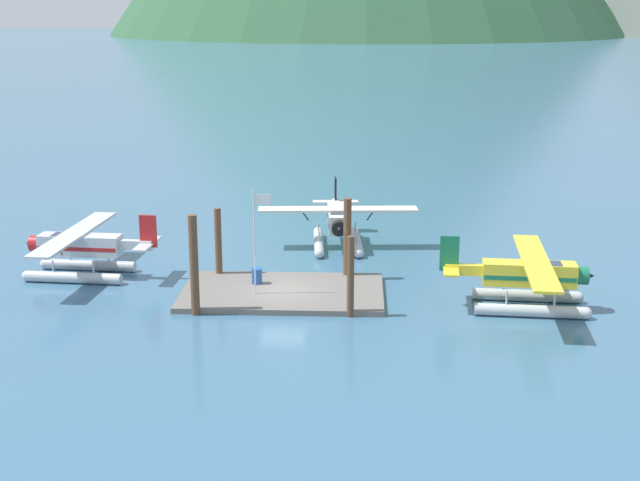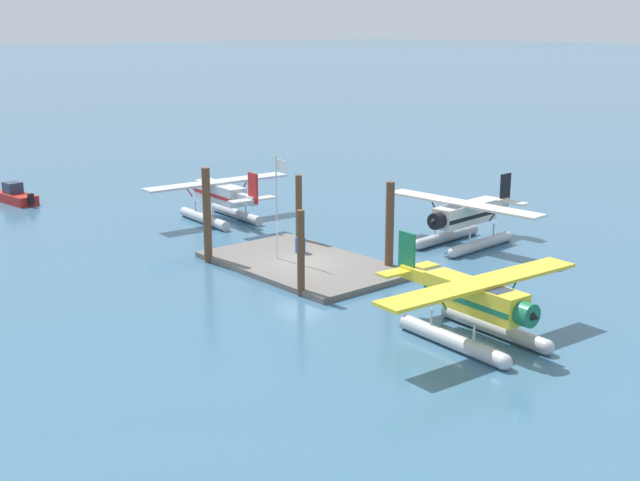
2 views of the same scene
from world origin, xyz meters
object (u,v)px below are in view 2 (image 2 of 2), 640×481
seaplane_cream_bow_right (464,220)px  boat_red_open_sw (15,196)px  seaplane_yellow_stbd_aft (475,305)px  seaplane_silver_port_fwd (220,198)px  fuel_drum (300,245)px  flagpole (278,195)px

seaplane_cream_bow_right → boat_red_open_sw: (-29.94, -15.48, -1.09)m
seaplane_yellow_stbd_aft → boat_red_open_sw: 40.47m
seaplane_cream_bow_right → seaplane_silver_port_fwd: same height
seaplane_cream_bow_right → seaplane_silver_port_fwd: bearing=-153.9°
seaplane_silver_port_fwd → boat_red_open_sw: seaplane_silver_port_fwd is taller
seaplane_silver_port_fwd → boat_red_open_sw: 17.15m
fuel_drum → seaplane_yellow_stbd_aft: 14.93m
seaplane_cream_bow_right → boat_red_open_sw: 33.72m
fuel_drum → seaplane_silver_port_fwd: bearing=170.5°
fuel_drum → seaplane_silver_port_fwd: 10.78m
fuel_drum → seaplane_yellow_stbd_aft: seaplane_yellow_stbd_aft is taller
fuel_drum → boat_red_open_sw: (-25.64, -6.40, -0.25)m
fuel_drum → boat_red_open_sw: 26.43m
fuel_drum → seaplane_silver_port_fwd: seaplane_silver_port_fwd is taller
boat_red_open_sw → seaplane_silver_port_fwd: bearing=28.5°
flagpole → seaplane_yellow_stbd_aft: bearing=-4.0°
fuel_drum → seaplane_cream_bow_right: size_ratio=0.08×
fuel_drum → boat_red_open_sw: size_ratio=0.18×
flagpole → seaplane_yellow_stbd_aft: (14.39, -1.00, -2.29)m
boat_red_open_sw → seaplane_cream_bow_right: bearing=27.3°
seaplane_cream_bow_right → boat_red_open_sw: bearing=-152.7°
seaplane_yellow_stbd_aft → boat_red_open_sw: size_ratio=2.15×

